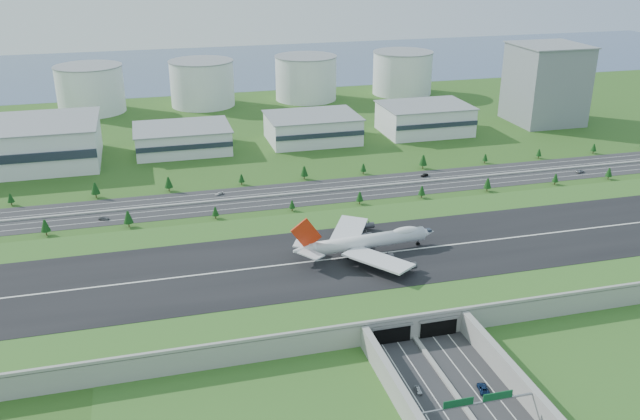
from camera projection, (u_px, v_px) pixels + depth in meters
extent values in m
plane|color=#24571B|center=(368.00, 273.00, 275.75)|extent=(1200.00, 1200.00, 0.00)
cube|color=gray|center=(368.00, 264.00, 274.23)|extent=(520.00, 100.00, 8.00)
cube|color=#2B551D|center=(368.00, 255.00, 272.69)|extent=(520.00, 100.00, 0.16)
cube|color=black|center=(368.00, 255.00, 272.63)|extent=(520.00, 58.00, 0.12)
cube|color=silver|center=(368.00, 255.00, 272.60)|extent=(520.00, 0.90, 0.02)
cube|color=gray|center=(415.00, 316.00, 228.31)|extent=(520.00, 1.20, 1.20)
cube|color=gray|center=(544.00, 413.00, 189.11)|extent=(2.40, 100.00, 8.00)
cube|color=black|center=(392.00, 334.00, 227.62)|extent=(13.00, 1.20, 6.00)
cube|color=black|center=(438.00, 327.00, 231.66)|extent=(13.00, 1.20, 6.00)
cylinder|color=gray|center=(537.00, 403.00, 193.97)|extent=(0.70, 0.70, 7.00)
cube|color=gray|center=(478.00, 403.00, 188.05)|extent=(38.00, 0.50, 0.50)
cube|color=#0C4C23|center=(458.00, 403.00, 186.01)|extent=(9.00, 0.30, 2.40)
cube|color=#0C4C23|center=(498.00, 396.00, 188.86)|extent=(9.00, 0.30, 2.40)
cube|color=#28282B|center=(311.00, 193.00, 360.70)|extent=(560.00, 36.00, 0.12)
cylinder|color=#3D2819|center=(46.00, 233.00, 309.52)|extent=(0.50, 0.50, 2.81)
cone|color=black|center=(45.00, 225.00, 308.16)|extent=(4.37, 4.37, 5.62)
cylinder|color=#3D2819|center=(129.00, 224.00, 318.19)|extent=(0.50, 0.50, 2.94)
cone|color=black|center=(128.00, 217.00, 316.76)|extent=(4.57, 4.57, 5.88)
cylinder|color=#3D2819|center=(216.00, 216.00, 327.99)|extent=(0.50, 0.50, 2.18)
cone|color=black|center=(215.00, 211.00, 326.93)|extent=(3.39, 3.39, 4.36)
cylinder|color=#3D2819|center=(292.00, 209.00, 337.05)|extent=(0.50, 0.50, 2.02)
cone|color=black|center=(292.00, 204.00, 336.07)|extent=(3.15, 3.15, 4.05)
cylinder|color=#3D2819|center=(360.00, 202.00, 345.36)|extent=(0.50, 0.50, 2.44)
cone|color=black|center=(360.00, 196.00, 344.18)|extent=(3.80, 3.80, 4.88)
cylinder|color=#3D2819|center=(421.00, 196.00, 353.43)|extent=(0.50, 0.50, 2.40)
cone|color=black|center=(422.00, 190.00, 352.27)|extent=(3.74, 3.74, 4.81)
cylinder|color=#3D2819|center=(487.00, 189.00, 362.34)|extent=(0.50, 0.50, 2.69)
cone|color=black|center=(488.00, 183.00, 361.04)|extent=(4.18, 4.18, 5.37)
cylinder|color=#3D2819|center=(555.00, 183.00, 372.19)|extent=(0.50, 0.50, 2.25)
cone|color=black|center=(556.00, 178.00, 371.10)|extent=(3.50, 3.50, 4.50)
cylinder|color=#3D2819|center=(608.00, 177.00, 380.21)|extent=(0.50, 0.50, 2.45)
cone|color=black|center=(609.00, 172.00, 379.02)|extent=(3.81, 3.81, 4.90)
cylinder|color=#3D2819|center=(11.00, 203.00, 343.96)|extent=(0.50, 0.50, 2.26)
cone|color=black|center=(10.00, 198.00, 342.87)|extent=(3.51, 3.51, 4.52)
cylinder|color=#3D2819|center=(96.00, 195.00, 353.60)|extent=(0.50, 0.50, 3.03)
cone|color=black|center=(95.00, 188.00, 352.13)|extent=(4.71, 4.71, 6.05)
cylinder|color=#3D2819|center=(169.00, 189.00, 362.53)|extent=(0.50, 0.50, 2.88)
cone|color=black|center=(168.00, 182.00, 361.14)|extent=(4.48, 4.48, 5.76)
cylinder|color=#3D2819|center=(242.00, 183.00, 371.96)|extent=(0.50, 0.50, 2.21)
cone|color=black|center=(241.00, 178.00, 370.89)|extent=(3.44, 3.44, 4.42)
cylinder|color=#3D2819|center=(304.00, 177.00, 380.27)|extent=(0.50, 0.50, 2.76)
cone|color=black|center=(304.00, 171.00, 378.94)|extent=(4.29, 4.29, 5.52)
cylinder|color=#3D2819|center=(363.00, 172.00, 388.65)|extent=(0.50, 0.50, 2.23)
cone|color=black|center=(363.00, 167.00, 387.57)|extent=(3.47, 3.47, 4.46)
cylinder|color=#3D2819|center=(423.00, 166.00, 397.25)|extent=(0.50, 0.50, 3.02)
cone|color=black|center=(423.00, 160.00, 395.79)|extent=(4.70, 4.70, 6.04)
cylinder|color=#3D2819|center=(485.00, 162.00, 406.96)|extent=(0.50, 0.50, 2.08)
cone|color=black|center=(485.00, 157.00, 405.95)|extent=(3.23, 3.23, 4.16)
cylinder|color=#3D2819|center=(538.00, 157.00, 415.56)|extent=(0.50, 0.50, 2.16)
cone|color=black|center=(539.00, 152.00, 414.52)|extent=(3.35, 3.35, 4.31)
cylinder|color=#3D2819|center=(593.00, 152.00, 424.71)|extent=(0.50, 0.50, 2.29)
cone|color=black|center=(594.00, 147.00, 423.60)|extent=(3.57, 3.57, 4.59)
cube|color=silver|center=(183.00, 139.00, 428.60)|extent=(58.00, 42.00, 15.00)
cube|color=silver|center=(312.00, 128.00, 448.40)|extent=(58.00, 42.00, 17.00)
cube|color=silver|center=(425.00, 119.00, 467.01)|extent=(58.00, 42.00, 19.00)
cube|color=gray|center=(546.00, 84.00, 487.20)|extent=(46.00, 46.00, 55.00)
cylinder|color=white|center=(90.00, 89.00, 517.90)|extent=(50.00, 50.00, 35.00)
cylinder|color=white|center=(202.00, 84.00, 538.07)|extent=(50.00, 50.00, 35.00)
cylinder|color=white|center=(306.00, 78.00, 558.25)|extent=(50.00, 50.00, 35.00)
cylinder|color=white|center=(402.00, 73.00, 578.42)|extent=(50.00, 50.00, 35.00)
cube|color=#3D5375|center=(221.00, 66.00, 705.05)|extent=(1200.00, 260.00, 0.06)
cylinder|color=silver|center=(367.00, 241.00, 272.18)|extent=(50.03, 9.40, 5.68)
cone|color=silver|center=(426.00, 232.00, 280.27)|extent=(7.51, 6.20, 5.68)
cone|color=silver|center=(304.00, 250.00, 263.95)|extent=(9.28, 6.33, 5.68)
ellipsoid|color=silver|center=(405.00, 231.00, 276.54)|extent=(12.42, 5.32, 3.50)
cube|color=silver|center=(378.00, 260.00, 258.78)|extent=(25.10, 28.33, 1.40)
cube|color=silver|center=(349.00, 230.00, 285.17)|extent=(22.63, 28.97, 1.40)
cylinder|color=#38383D|center=(387.00, 257.00, 265.23)|extent=(4.81, 3.00, 2.66)
cylinder|color=#38383D|center=(410.00, 266.00, 258.26)|extent=(4.81, 3.00, 2.66)
cylinder|color=#38383D|center=(366.00, 236.00, 283.86)|extent=(4.81, 3.00, 2.66)
cylinder|color=#38383D|center=(369.00, 226.00, 293.97)|extent=(4.81, 3.00, 2.66)
cube|color=silver|center=(311.00, 254.00, 258.90)|extent=(9.91, 11.07, 0.53)
cube|color=silver|center=(302.00, 242.00, 269.00)|extent=(9.04, 11.12, 0.53)
cube|color=red|center=(306.00, 234.00, 261.66)|extent=(12.69, 1.75, 13.32)
cylinder|color=black|center=(418.00, 244.00, 280.92)|extent=(1.69, 0.62, 1.69)
cylinder|color=black|center=(361.00, 256.00, 270.38)|extent=(1.69, 0.62, 1.69)
cylinder|color=black|center=(356.00, 250.00, 275.35)|extent=(1.69, 0.62, 1.69)
cylinder|color=black|center=(349.00, 258.00, 268.76)|extent=(1.69, 0.62, 1.69)
cylinder|color=black|center=(344.00, 252.00, 273.73)|extent=(1.69, 0.62, 1.69)
imported|color=silver|center=(418.00, 390.00, 203.79)|extent=(1.91, 4.15, 1.38)
imported|color=#0D2145|center=(483.00, 388.00, 204.27)|extent=(3.99, 6.54, 1.69)
imported|color=slate|center=(104.00, 218.00, 326.12)|extent=(5.24, 3.35, 1.66)
imported|color=black|center=(425.00, 175.00, 384.56)|extent=(4.91, 3.27, 1.53)
imported|color=#ABACB0|center=(580.00, 171.00, 390.99)|extent=(6.30, 4.70, 1.59)
imported|color=silver|center=(219.00, 194.00, 357.55)|extent=(5.02, 3.66, 1.35)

